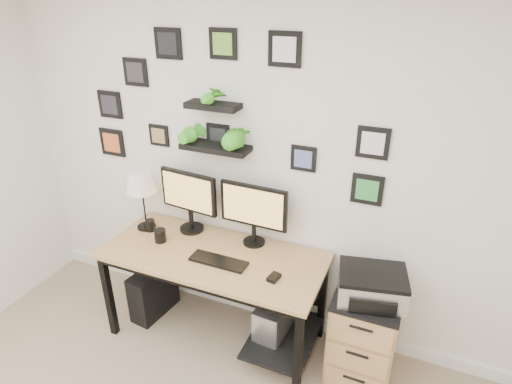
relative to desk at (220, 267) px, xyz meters
The scene contains 14 objects.
room 0.68m from the desk, 61.85° to the left, with size 4.00×4.00×4.00m.
desk is the anchor object (origin of this frame).
monitor_left 0.57m from the desk, 150.86° to the left, with size 0.48×0.21×0.49m.
monitor_right 0.49m from the desk, 49.26° to the left, with size 0.51×0.17×0.47m.
keyboard 0.18m from the desk, 66.44° to the right, with size 0.41×0.13×0.02m, color black.
mouse 0.51m from the desk, 16.63° to the right, with size 0.06×0.10×0.03m, color black.
table_lamp 0.87m from the desk, behind, with size 0.24×0.24×0.48m.
mug 0.51m from the desk, behind, with size 0.09×0.09×0.10m, color black.
pen_cup 0.66m from the desk, behind, with size 0.07×0.07×0.09m, color black.
pc_tower_black 0.76m from the desk, behind, with size 0.18×0.41×0.41m, color black.
pc_tower_grey 0.60m from the desk, ahead, with size 0.23×0.46×0.44m.
file_cabinet 1.10m from the desk, ahead, with size 0.43×0.53×0.67m.
printer 1.08m from the desk, ahead, with size 0.47×0.41×0.19m.
wall_decor 1.07m from the desk, 116.88° to the left, with size 2.27×0.18×1.06m.
Camera 1 is at (1.07, -0.60, 2.48)m, focal length 30.00 mm.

